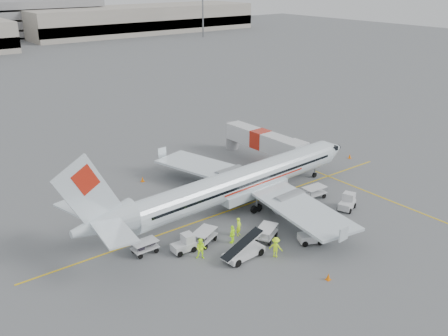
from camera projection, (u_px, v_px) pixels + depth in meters
The scene contains 23 objects.
ground at pixel (236, 208), 50.93m from camera, with size 360.00×360.00×0.00m, color #56595B.
stripe_lead at pixel (236, 208), 50.93m from camera, with size 44.00×0.20×0.01m, color yellow.
stripe_cross at pixel (385, 199), 53.01m from camera, with size 0.20×20.00×0.01m, color yellow.
terminal_east at pixel (142, 19), 195.58m from camera, with size 90.00×26.00×10.00m, color gray, non-canonical shape.
parking_garage at pixel (12, 17), 180.29m from camera, with size 62.00×24.00×14.00m, color slate, non-canonical shape.
mast_east at pixel (203, 6), 179.20m from camera, with size 3.20×1.20×22.00m, color slate, non-canonical shape.
aircraft at pixel (243, 163), 49.82m from camera, with size 34.15×26.77×9.42m, color silver, non-canonical shape.
jet_bridge at pixel (260, 145), 63.44m from camera, with size 2.75×14.65×3.85m, color silver, non-canonical shape.
belt_loader at pixel (244, 244), 41.69m from camera, with size 4.88×1.83×2.64m, color silver, non-canonical shape.
tug_fore at pixel (347, 202), 50.39m from camera, with size 2.12×1.21×1.64m, color silver, non-canonical shape.
tug_mid at pixel (311, 235), 44.19m from camera, with size 2.11×1.21×1.63m, color silver, non-canonical shape.
tug_aft at pixel (183, 244), 42.79m from camera, with size 2.02×1.16×1.56m, color silver, non-canonical shape.
cart_loaded_a at pixel (204, 237), 44.17m from camera, with size 2.44×1.44×1.27m, color silver, non-canonical shape.
cart_loaded_b at pixel (145, 247), 42.63m from camera, with size 2.22×1.31×1.16m, color silver, non-canonical shape.
cart_empty_a at pixel (266, 233), 44.74m from camera, with size 2.44×1.44×1.27m, color silver, non-canonical shape.
cart_empty_b at pixel (314, 192), 53.00m from camera, with size 2.49×1.47×1.30m, color silver, non-canonical shape.
cone_nose at pixel (350, 156), 64.43m from camera, with size 0.38×0.38×0.61m, color orange.
cone_port at pixel (142, 179), 57.26m from camera, with size 0.39×0.39×0.63m, color orange.
cone_stbd at pixel (328, 276), 39.02m from camera, with size 0.37×0.37×0.60m, color orange.
crew_a at pixel (239, 227), 45.42m from camera, with size 0.64×0.42×1.76m, color #C7FF1A.
crew_b at pixel (201, 249), 41.70m from camera, with size 0.90×0.70×1.86m, color #C7FF1A.
crew_c at pixel (276, 247), 41.97m from camera, with size 1.18×0.68×1.83m, color #C7FF1A.
crew_d at pixel (232, 234), 44.18m from camera, with size 1.00×0.42×1.71m, color #C7FF1A.
Camera 1 is at (-29.01, -35.53, 22.56)m, focal length 40.00 mm.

